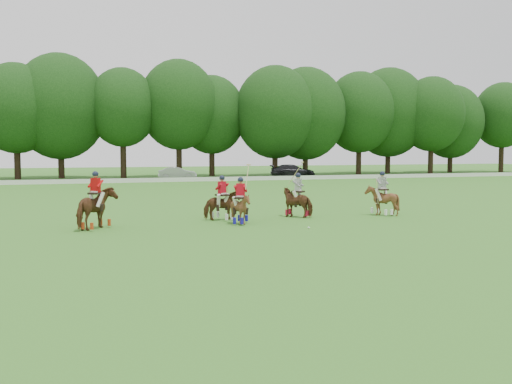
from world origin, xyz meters
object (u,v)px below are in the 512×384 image
object	(u,v)px
polo_red_b	(222,205)
polo_red_c	(241,208)
polo_red_a	(96,208)
polo_ball	(309,228)
car_right	(293,171)
car_mid	(177,173)
polo_stripe_a	(298,201)
polo_stripe_b	(382,200)

from	to	relation	value
polo_red_b	polo_red_c	size ratio (longest dim) A/B	0.80
polo_red_a	polo_ball	size ratio (longest dim) A/B	27.13
car_right	polo_red_b	xyz separation A→B (m)	(-18.48, -37.13, -0.04)
car_mid	polo_red_b	world-z (taller)	polo_red_b
car_mid	polo_stripe_a	bearing A→B (deg)	-171.89
polo_stripe_a	polo_red_c	bearing A→B (deg)	-153.04
car_right	polo_ball	world-z (taller)	car_right
polo_red_a	polo_red_b	distance (m)	5.95
polo_stripe_b	polo_stripe_a	bearing A→B (deg)	170.73
car_right	polo_red_a	world-z (taller)	polo_red_a
polo_ball	polo_red_c	bearing A→B (deg)	135.46
polo_red_c	polo_stripe_a	xyz separation A→B (m)	(3.51, 1.79, 0.04)
polo_red_c	polo_stripe_b	bearing A→B (deg)	7.88
polo_stripe_a	polo_ball	world-z (taller)	polo_stripe_a
polo_red_a	polo_red_c	xyz separation A→B (m)	(6.23, -0.40, -0.15)
car_right	polo_stripe_a	distance (m)	39.76
car_mid	polo_red_b	bearing A→B (deg)	-177.92
polo_red_c	polo_stripe_a	distance (m)	3.94
polo_stripe_a	polo_stripe_b	bearing A→B (deg)	-9.27
polo_red_c	polo_stripe_b	world-z (taller)	polo_red_c
polo_red_a	polo_red_b	world-z (taller)	polo_red_a
car_mid	polo_red_c	world-z (taller)	polo_red_c
polo_stripe_b	polo_ball	xyz separation A→B (m)	(-5.50, -3.38, -0.76)
polo_red_c	polo_stripe_a	bearing A→B (deg)	26.96
polo_red_a	car_right	bearing A→B (deg)	57.68
polo_red_b	car_right	bearing A→B (deg)	63.54
car_mid	polo_red_a	distance (m)	39.78
polo_red_c	polo_red_b	bearing A→B (deg)	104.14
polo_stripe_b	polo_ball	bearing A→B (deg)	-148.44
polo_red_b	polo_ball	xyz separation A→B (m)	(2.75, -3.95, -0.70)
car_mid	polo_stripe_b	bearing A→B (deg)	-165.33
polo_red_b	polo_red_c	bearing A→B (deg)	-75.86
polo_red_a	car_mid	bearing A→B (deg)	74.79
car_right	polo_stripe_a	world-z (taller)	polo_stripe_a
polo_red_b	polo_stripe_a	distance (m)	3.93
polo_red_c	polo_ball	size ratio (longest dim) A/B	29.57
car_right	polo_red_b	distance (m)	41.47
polo_red_a	polo_red_c	bearing A→B (deg)	-3.67
car_right	car_mid	bearing A→B (deg)	104.31
car_mid	polo_red_c	xyz separation A→B (m)	(-4.21, -38.79, 0.04)
car_mid	polo_red_c	bearing A→B (deg)	-177.01
polo_red_b	polo_stripe_b	xyz separation A→B (m)	(8.25, -0.57, 0.06)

